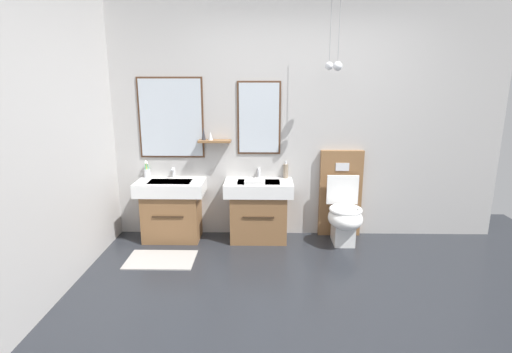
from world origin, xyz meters
TOP-DOWN VIEW (x-y plane):
  - ground_plane at (0.00, 0.00)m, footprint 5.65×4.82m
  - wall_back at (-0.02, 1.75)m, footprint 4.45×0.51m
  - wall_left at (-2.17, 0.00)m, footprint 0.12×3.62m
  - bath_mat at (-1.45, 0.93)m, footprint 0.68×0.44m
  - vanity_sink_left at (-1.45, 1.51)m, footprint 0.75×0.45m
  - tap_on_left_sink at (-1.45, 1.66)m, footprint 0.03×0.13m
  - vanity_sink_right at (-0.47, 1.51)m, footprint 0.75×0.45m
  - tap_on_right_sink at (-0.47, 1.66)m, footprint 0.03×0.13m
  - toilet at (0.47, 1.49)m, footprint 0.48×0.63m
  - toothbrush_cup at (-1.74, 1.65)m, footprint 0.07×0.07m
  - soap_dispenser at (-0.17, 1.66)m, footprint 0.06×0.06m
  - folded_hand_towel at (-0.51, 1.38)m, footprint 0.22×0.16m

SIDE VIEW (x-z plane):
  - ground_plane at x=0.00m, z-range -0.10..0.00m
  - bath_mat at x=-1.45m, z-range 0.00..0.01m
  - vanity_sink_left at x=-1.45m, z-range 0.02..0.70m
  - vanity_sink_right at x=-0.47m, z-range 0.02..0.70m
  - toilet at x=0.47m, z-range -0.12..0.88m
  - folded_hand_towel at x=-0.51m, z-range 0.68..0.72m
  - toothbrush_cup at x=-1.74m, z-range 0.64..0.84m
  - tap_on_left_sink at x=-1.45m, z-range 0.69..0.81m
  - tap_on_right_sink at x=-0.47m, z-range 0.69..0.81m
  - soap_dispenser at x=-0.17m, z-range 0.67..0.86m
  - wall_left at x=-2.17m, z-range 0.00..2.58m
  - wall_back at x=-0.02m, z-range 0.00..2.58m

